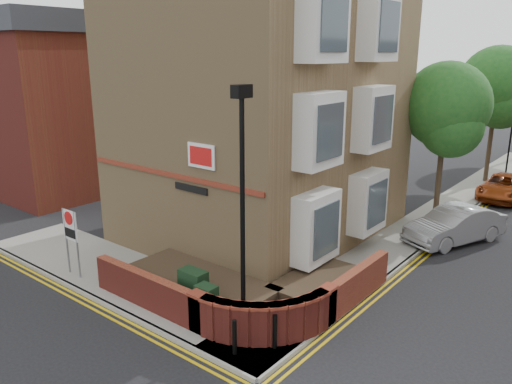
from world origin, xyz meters
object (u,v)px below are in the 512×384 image
at_px(lamppost, 243,215).
at_px(zone_sign, 70,231).
at_px(utility_cabinet_large, 194,290).
at_px(silver_car_near, 455,225).

relative_size(lamppost, zone_sign, 2.86).
height_order(utility_cabinet_large, silver_car_near, silver_car_near).
height_order(utility_cabinet_large, zone_sign, zone_sign).
relative_size(utility_cabinet_large, silver_car_near, 0.28).
relative_size(lamppost, utility_cabinet_large, 5.25).
xyz_separation_m(lamppost, utility_cabinet_large, (-1.90, 0.10, -2.62)).
bearing_deg(zone_sign, utility_cabinet_large, 9.69).
distance_m(utility_cabinet_large, zone_sign, 4.86).
bearing_deg(silver_car_near, utility_cabinet_large, -87.74).
xyz_separation_m(utility_cabinet_large, zone_sign, (-4.70, -0.80, 0.92)).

